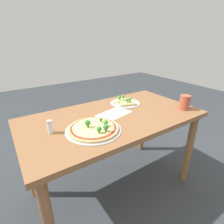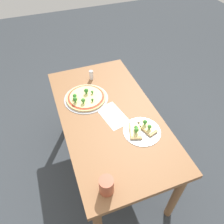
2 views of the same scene
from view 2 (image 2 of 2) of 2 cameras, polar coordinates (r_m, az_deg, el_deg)
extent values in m
plane|color=#33383D|center=(2.24, -0.61, -13.34)|extent=(8.00, 8.00, 0.00)
cube|color=brown|center=(1.67, -0.80, -0.97)|extent=(1.35, 0.72, 0.04)
cylinder|color=brown|center=(1.78, 16.34, -20.28)|extent=(0.06, 0.06, 0.68)
cylinder|color=brown|center=(2.41, 1.11, 4.98)|extent=(0.06, 0.06, 0.68)
cylinder|color=brown|center=(2.32, -12.88, 1.49)|extent=(0.06, 0.06, 0.68)
cylinder|color=#A3A3A8|center=(1.80, -6.78, 3.55)|extent=(0.36, 0.36, 0.00)
cylinder|color=#DBB775|center=(1.79, -6.80, 3.76)|extent=(0.32, 0.32, 0.01)
cylinder|color=#B73823|center=(1.78, -6.82, 3.95)|extent=(0.29, 0.29, 0.00)
cylinder|color=#EFD684|center=(1.78, -6.83, 4.02)|extent=(0.26, 0.26, 0.00)
sphere|color=#479338|center=(1.71, -7.53, 3.08)|extent=(0.03, 0.03, 0.03)
cylinder|color=#51973E|center=(1.72, -7.46, 2.54)|extent=(0.02, 0.02, 0.02)
sphere|color=#3D8933|center=(1.76, -9.73, 4.22)|extent=(0.03, 0.03, 0.03)
cylinder|color=#488E3A|center=(1.77, -9.65, 3.72)|extent=(0.01, 0.01, 0.01)
sphere|color=#3D8933|center=(1.72, -9.62, 3.34)|extent=(0.04, 0.04, 0.04)
cylinder|color=#488E3A|center=(1.74, -9.53, 2.79)|extent=(0.02, 0.02, 0.02)
sphere|color=#337A2D|center=(1.79, -6.76, 5.56)|extent=(0.04, 0.04, 0.04)
cylinder|color=#3F8136|center=(1.80, -6.70, 4.99)|extent=(0.02, 0.02, 0.02)
sphere|color=#286B23|center=(1.72, -5.16, 3.22)|extent=(0.02, 0.02, 0.02)
cylinder|color=#37742D|center=(1.73, -5.13, 2.91)|extent=(0.01, 0.01, 0.01)
sphere|color=#479338|center=(1.79, -5.21, 5.28)|extent=(0.02, 0.02, 0.02)
cylinder|color=#51973E|center=(1.80, -5.18, 4.94)|extent=(0.01, 0.01, 0.01)
cylinder|color=#A3A3A8|center=(1.56, 7.82, -5.00)|extent=(0.27, 0.27, 0.00)
cube|color=#DBB775|center=(1.57, 9.09, -4.08)|extent=(0.16, 0.11, 0.02)
cube|color=#EFD684|center=(1.57, 9.13, -3.84)|extent=(0.13, 0.10, 0.00)
sphere|color=#479338|center=(1.53, 9.78, -3.75)|extent=(0.03, 0.03, 0.03)
cylinder|color=#51973E|center=(1.55, 9.69, -4.21)|extent=(0.01, 0.01, 0.01)
sphere|color=#3D8933|center=(1.56, 8.65, -2.55)|extent=(0.03, 0.03, 0.03)
cylinder|color=#488E3A|center=(1.57, 8.57, -3.03)|extent=(0.01, 0.01, 0.01)
cube|color=#DBB775|center=(1.55, 6.10, -4.89)|extent=(0.16, 0.12, 0.02)
cube|color=#EFD684|center=(1.54, 6.13, -4.66)|extent=(0.14, 0.10, 0.00)
sphere|color=#3D8933|center=(1.52, 6.28, -4.01)|extent=(0.03, 0.03, 0.03)
cylinder|color=#488E3A|center=(1.53, 6.24, -4.41)|extent=(0.01, 0.01, 0.01)
sphere|color=#479338|center=(1.50, 6.40, -4.64)|extent=(0.03, 0.03, 0.03)
cylinder|color=#51973E|center=(1.52, 6.34, -5.12)|extent=(0.01, 0.01, 0.01)
cylinder|color=#AD5138|center=(1.27, -1.46, -18.67)|extent=(0.08, 0.08, 0.12)
cylinder|color=silver|center=(1.97, -5.49, 9.43)|extent=(0.03, 0.03, 0.07)
cylinder|color=#B2B2B7|center=(1.95, -5.57, 10.44)|extent=(0.04, 0.04, 0.01)
cube|color=silver|center=(1.65, 0.25, -0.90)|extent=(0.29, 0.21, 0.00)
camera|label=1|loc=(1.97, -39.19, 16.94)|focal=28.00mm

